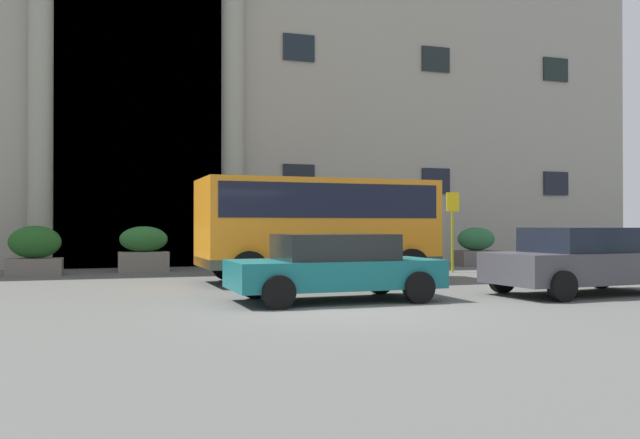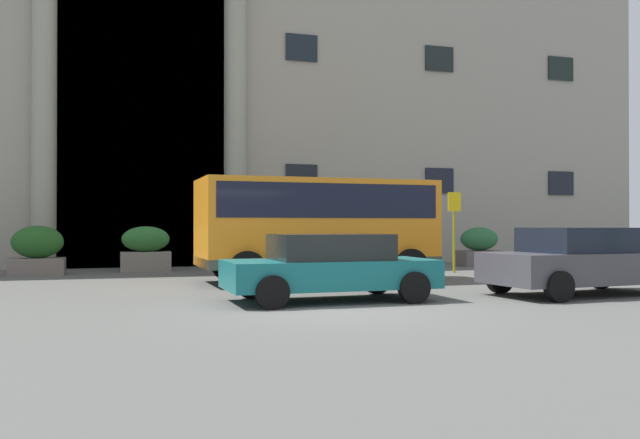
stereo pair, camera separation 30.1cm
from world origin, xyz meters
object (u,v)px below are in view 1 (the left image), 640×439
(orange_minibus, at_px, (317,221))
(hedge_planter_entrance_left, at_px, (476,247))
(bus_stop_sign, at_px, (453,223))
(parked_hatchback_near, at_px, (583,260))
(parked_estate_mid, at_px, (334,266))
(motorcycle_near_kerb, at_px, (357,270))
(hedge_planter_far_east, at_px, (289,248))
(hedge_planter_west, at_px, (144,250))
(hedge_planter_east, at_px, (35,251))

(orange_minibus, distance_m, hedge_planter_entrance_left, 8.99)
(bus_stop_sign, bearing_deg, parked_hatchback_near, -94.47)
(parked_estate_mid, xyz_separation_m, motorcycle_near_kerb, (1.31, 2.14, -0.24))
(orange_minibus, relative_size, hedge_planter_far_east, 3.11)
(orange_minibus, relative_size, parked_estate_mid, 1.48)
(orange_minibus, height_order, motorcycle_near_kerb, orange_minibus)
(hedge_planter_west, distance_m, parked_estate_mid, 10.17)
(hedge_planter_entrance_left, height_order, hedge_planter_west, hedge_planter_west)
(hedge_planter_entrance_left, xyz_separation_m, parked_hatchback_near, (-3.05, -9.43, 0.06))
(bus_stop_sign, relative_size, hedge_planter_far_east, 1.27)
(bus_stop_sign, height_order, hedge_planter_east, bus_stop_sign)
(hedge_planter_east, distance_m, parked_estate_mid, 11.09)
(hedge_planter_east, xyz_separation_m, hedge_planter_far_east, (7.96, 0.10, -0.01))
(hedge_planter_far_east, distance_m, hedge_planter_entrance_left, 7.09)
(hedge_planter_entrance_left, bearing_deg, motorcycle_near_kerb, -137.10)
(parked_hatchback_near, bearing_deg, parked_estate_mid, 170.44)
(parked_hatchback_near, bearing_deg, motorcycle_near_kerb, 143.89)
(hedge_planter_entrance_left, bearing_deg, orange_minibus, -148.60)
(bus_stop_sign, bearing_deg, hedge_planter_far_east, 146.93)
(hedge_planter_west, relative_size, parked_hatchback_near, 0.36)
(bus_stop_sign, relative_size, hedge_planter_entrance_left, 1.64)
(orange_minibus, height_order, parked_estate_mid, orange_minibus)
(orange_minibus, distance_m, hedge_planter_east, 8.85)
(hedge_planter_far_east, bearing_deg, hedge_planter_west, 174.03)
(hedge_planter_west, height_order, parked_estate_mid, hedge_planter_west)
(hedge_planter_east, xyz_separation_m, hedge_planter_entrance_left, (15.04, -0.11, -0.03))
(orange_minibus, height_order, hedge_planter_entrance_left, orange_minibus)
(hedge_planter_far_east, bearing_deg, bus_stop_sign, -33.07)
(orange_minibus, relative_size, parked_hatchback_near, 1.42)
(hedge_planter_west, bearing_deg, hedge_planter_entrance_left, -3.41)
(bus_stop_sign, bearing_deg, motorcycle_near_kerb, -139.87)
(orange_minibus, height_order, parked_hatchback_near, orange_minibus)
(hedge_planter_entrance_left, bearing_deg, parked_estate_mid, -134.01)
(hedge_planter_east, bearing_deg, bus_stop_sign, -12.93)
(parked_estate_mid, bearing_deg, parked_hatchback_near, -6.41)
(hedge_planter_east, relative_size, parked_hatchback_near, 0.36)
(hedge_planter_west, distance_m, parked_hatchback_near, 13.42)
(hedge_planter_far_east, height_order, hedge_planter_entrance_left, hedge_planter_far_east)
(orange_minibus, xyz_separation_m, parked_hatchback_near, (4.59, -4.77, -0.87))
(hedge_planter_entrance_left, relative_size, hedge_planter_west, 0.98)
(parked_hatchback_near, height_order, parked_estate_mid, parked_hatchback_near)
(hedge_planter_east, bearing_deg, orange_minibus, -32.81)
(orange_minibus, bearing_deg, motorcycle_near_kerb, -83.43)
(hedge_planter_west, height_order, parked_hatchback_near, hedge_planter_west)
(parked_estate_mid, bearing_deg, hedge_planter_east, 123.85)
(hedge_planter_east, height_order, parked_hatchback_near, hedge_planter_east)
(parked_hatchback_near, xyz_separation_m, parked_estate_mid, (-5.59, 0.49, -0.05))
(hedge_planter_entrance_left, relative_size, parked_estate_mid, 0.37)
(bus_stop_sign, bearing_deg, orange_minibus, -159.61)
(bus_stop_sign, height_order, hedge_planter_entrance_left, bus_stop_sign)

